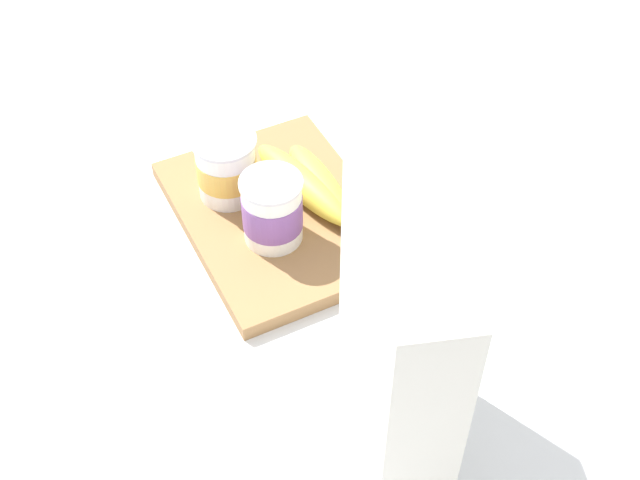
# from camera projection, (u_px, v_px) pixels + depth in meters

# --- Properties ---
(ground_plane) EXTENTS (2.40, 2.40, 0.00)m
(ground_plane) POSITION_uv_depth(u_px,v_px,m) (280.00, 221.00, 1.04)
(ground_plane) COLOR silver
(cutting_board) EXTENTS (0.30, 0.22, 0.02)m
(cutting_board) POSITION_uv_depth(u_px,v_px,m) (279.00, 215.00, 1.03)
(cutting_board) COLOR olive
(cutting_board) RESTS_ON ground_plane
(cereal_box) EXTENTS (0.22, 0.13, 0.29)m
(cereal_box) POSITION_uv_depth(u_px,v_px,m) (397.00, 345.00, 0.73)
(cereal_box) COLOR white
(cereal_box) RESTS_ON ground_plane
(yogurt_cup_front) EXTENTS (0.07, 0.07, 0.09)m
(yogurt_cup_front) POSITION_uv_depth(u_px,v_px,m) (272.00, 210.00, 0.96)
(yogurt_cup_front) COLOR white
(yogurt_cup_front) RESTS_ON cutting_board
(yogurt_cup_back) EXTENTS (0.08, 0.08, 0.08)m
(yogurt_cup_back) POSITION_uv_depth(u_px,v_px,m) (226.00, 167.00, 1.01)
(yogurt_cup_back) COLOR white
(yogurt_cup_back) RESTS_ON cutting_board
(banana_bunch) EXTENTS (0.18, 0.08, 0.04)m
(banana_bunch) POSITION_uv_depth(u_px,v_px,m) (310.00, 184.00, 1.03)
(banana_bunch) COLOR yellow
(banana_bunch) RESTS_ON cutting_board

